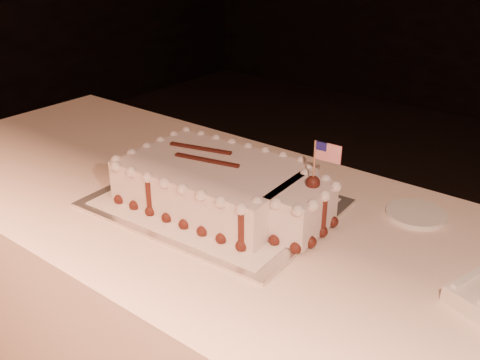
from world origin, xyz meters
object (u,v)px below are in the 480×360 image
Objects in this scene: banquet_table at (276,356)px; sheet_cake at (224,185)px; cake_board at (214,203)px; side_plate at (416,214)px.

banquet_table is 0.47m from sheet_cake.
sheet_cake is at bearing 0.25° from cake_board.
banquet_table is 0.50m from side_plate.
cake_board is 0.06m from sheet_cake.
side_plate reaches higher than banquet_table.
side_plate is at bearing 28.39° from cake_board.
cake_board is (-0.20, -0.00, 0.38)m from banquet_table.
banquet_table is at bearing -1.98° from cake_board.
sheet_cake is 0.46m from side_plate.
cake_board is 3.96× the size of side_plate.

